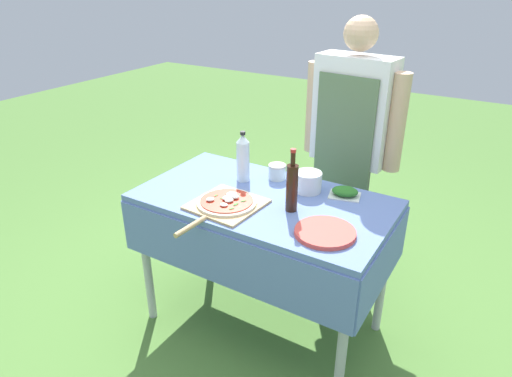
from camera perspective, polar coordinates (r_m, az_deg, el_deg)
The scene contains 10 objects.
ground_plane at distance 2.76m, azimuth 0.81°, elevation -16.29°, with size 12.00×12.00×0.00m, color #517F38.
prep_table at distance 2.35m, azimuth 0.92°, elevation -3.40°, with size 1.29×0.72×0.81m.
person_cook at distance 2.74m, azimuth 11.78°, elevation 6.35°, with size 0.61×0.24×1.63m.
pizza_on_peel at distance 2.22m, azimuth -3.84°, elevation -1.89°, with size 0.34×0.53×0.05m.
oil_bottle at distance 2.13m, azimuth 4.51°, elevation 0.24°, with size 0.06×0.06×0.31m.
water_bottle at distance 2.44m, azimuth -1.63°, elevation 3.87°, with size 0.07×0.07×0.28m.
herb_container at distance 2.35m, azimuth 11.06°, elevation -0.43°, with size 0.18×0.15×0.05m.
mixing_tub at distance 2.36m, azimuth 6.54°, elevation 0.84°, with size 0.14×0.14×0.10m, color silver.
plate_stack at distance 2.01m, azimuth 8.63°, elevation -5.43°, with size 0.27×0.27×0.02m.
sauce_jar at distance 2.50m, azimuth 2.66°, elevation 2.00°, with size 0.10×0.10×0.08m.
Camera 1 is at (1.03, -1.77, 1.85)m, focal length 32.00 mm.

